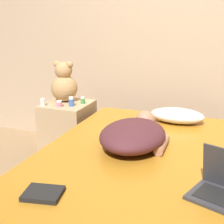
{
  "coord_description": "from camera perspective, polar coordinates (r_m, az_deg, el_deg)",
  "views": [
    {
      "loc": [
        0.43,
        -1.79,
        1.31
      ],
      "look_at": [
        -0.34,
        0.24,
        0.66
      ],
      "focal_mm": 50.0,
      "sensor_mm": 36.0,
      "label": 1
    }
  ],
  "objects": [
    {
      "name": "ground_plane",
      "position": [
        2.26,
        6.31,
        -18.97
      ],
      "size": [
        12.0,
        12.0,
        0.0
      ],
      "primitive_type": "plane",
      "color": "#937551"
    },
    {
      "name": "wall_back",
      "position": [
        3.05,
        13.25,
        16.01
      ],
      "size": [
        8.0,
        0.06,
        2.6
      ],
      "color": "tan",
      "rests_on": "ground_plane"
    },
    {
      "name": "bed",
      "position": [
        2.13,
        6.52,
        -13.72
      ],
      "size": [
        1.41,
        1.9,
        0.48
      ],
      "color": "#4C331E",
      "rests_on": "ground_plane"
    },
    {
      "name": "nightstand",
      "position": [
        3.05,
        -8.01,
        -3.39
      ],
      "size": [
        0.42,
        0.44,
        0.55
      ],
      "color": "tan",
      "rests_on": "ground_plane"
    },
    {
      "name": "pillow",
      "position": [
        2.65,
        11.83,
        -0.61
      ],
      "size": [
        0.45,
        0.26,
        0.12
      ],
      "color": "beige",
      "rests_on": "bed"
    },
    {
      "name": "person_lying",
      "position": [
        2.12,
        4.14,
        -4.02
      ],
      "size": [
        0.45,
        0.72,
        0.17
      ],
      "rotation": [
        0.0,
        0.0,
        0.02
      ],
      "color": "#4C2328",
      "rests_on": "bed"
    },
    {
      "name": "teddy_bear",
      "position": [
        3.01,
        -8.75,
        5.11
      ],
      "size": [
        0.25,
        0.25,
        0.39
      ],
      "color": "tan",
      "rests_on": "nightstand"
    },
    {
      "name": "bottle_pink",
      "position": [
        2.85,
        -9.63,
        1.49
      ],
      "size": [
        0.05,
        0.05,
        0.06
      ],
      "color": "pink",
      "rests_on": "nightstand"
    },
    {
      "name": "bottle_white",
      "position": [
        2.91,
        -12.54,
        1.76
      ],
      "size": [
        0.04,
        0.04,
        0.07
      ],
      "color": "white",
      "rests_on": "nightstand"
    },
    {
      "name": "bottle_green",
      "position": [
        2.93,
        -5.38,
        2.13
      ],
      "size": [
        0.04,
        0.04,
        0.06
      ],
      "color": "#3D8E4C",
      "rests_on": "nightstand"
    },
    {
      "name": "bottle_blue",
      "position": [
        2.85,
        -7.45,
        1.89
      ],
      "size": [
        0.05,
        0.05,
        0.09
      ],
      "color": "#3866B2",
      "rests_on": "nightstand"
    },
    {
      "name": "book",
      "position": [
        1.61,
        -12.49,
        -14.34
      ],
      "size": [
        0.21,
        0.18,
        0.02
      ],
      "rotation": [
        0.0,
        0.0,
        0.2
      ],
      "color": "black",
      "rests_on": "bed"
    }
  ]
}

